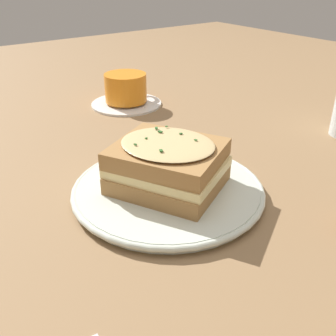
# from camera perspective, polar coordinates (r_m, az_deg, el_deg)

# --- Properties ---
(ground_plane) EXTENTS (2.40, 2.40, 0.00)m
(ground_plane) POSITION_cam_1_polar(r_m,az_deg,el_deg) (0.51, -0.94, -5.49)
(ground_plane) COLOR olive
(dinner_plate) EXTENTS (0.26, 0.26, 0.01)m
(dinner_plate) POSITION_cam_1_polar(r_m,az_deg,el_deg) (0.53, -0.00, -3.19)
(dinner_plate) COLOR silver
(dinner_plate) RESTS_ON ground_plane
(sandwich) EXTENTS (0.18, 0.17, 0.07)m
(sandwich) POSITION_cam_1_polar(r_m,az_deg,el_deg) (0.51, -0.03, 0.49)
(sandwich) COLOR #A37542
(sandwich) RESTS_ON dinner_plate
(teacup_with_saucer) EXTENTS (0.15, 0.15, 0.07)m
(teacup_with_saucer) POSITION_cam_1_polar(r_m,az_deg,el_deg) (0.87, -6.09, 10.98)
(teacup_with_saucer) COLOR white
(teacup_with_saucer) RESTS_ON ground_plane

